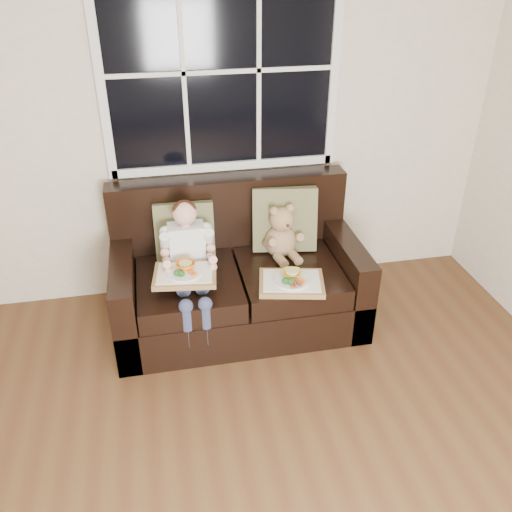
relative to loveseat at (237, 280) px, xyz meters
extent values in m
cube|color=beige|center=(-0.26, 0.48, 1.04)|extent=(4.50, 0.02, 2.70)
cube|color=black|center=(0.00, 0.47, 1.34)|extent=(1.50, 0.02, 1.25)
cube|color=silver|center=(0.00, 0.45, 0.69)|extent=(1.58, 0.04, 0.06)
cube|color=silver|center=(-0.78, 0.45, 1.34)|extent=(0.06, 0.04, 1.37)
cube|color=silver|center=(0.78, 0.45, 1.34)|extent=(0.06, 0.04, 1.37)
cube|color=silver|center=(0.00, 0.45, 1.34)|extent=(1.50, 0.03, 0.03)
cube|color=black|center=(0.00, -0.07, -0.16)|extent=(1.70, 0.90, 0.30)
cube|color=black|center=(-0.78, -0.07, -0.01)|extent=(0.15, 0.90, 0.60)
cube|color=black|center=(0.77, -0.07, -0.01)|extent=(0.15, 0.90, 0.60)
cube|color=black|center=(0.00, 0.31, 0.32)|extent=(1.70, 0.18, 0.66)
cube|color=black|center=(-0.35, -0.15, 0.07)|extent=(0.68, 0.72, 0.15)
cube|color=black|center=(0.35, -0.15, 0.07)|extent=(0.68, 0.72, 0.15)
cube|color=olive|center=(-0.34, 0.15, 0.34)|extent=(0.42, 0.21, 0.42)
cube|color=olive|center=(0.38, 0.15, 0.37)|extent=(0.48, 0.28, 0.47)
cube|color=silver|center=(-0.33, -0.02, 0.31)|extent=(0.24, 0.15, 0.33)
sphere|color=#E5A78C|center=(-0.33, -0.03, 0.57)|extent=(0.15, 0.15, 0.15)
ellipsoid|color=#351C11|center=(-0.33, -0.01, 0.59)|extent=(0.15, 0.15, 0.11)
cylinder|color=#313956|center=(-0.39, -0.20, 0.18)|extent=(0.09, 0.29, 0.09)
cylinder|color=#313956|center=(-0.28, -0.20, 0.18)|extent=(0.09, 0.29, 0.09)
cylinder|color=#313956|center=(-0.39, -0.48, 0.00)|extent=(0.08, 0.08, 0.27)
cylinder|color=#313956|center=(-0.28, -0.48, 0.00)|extent=(0.08, 0.08, 0.27)
cylinder|color=#E5A78C|center=(-0.48, -0.13, 0.35)|extent=(0.06, 0.29, 0.23)
cylinder|color=#E5A78C|center=(-0.19, -0.13, 0.35)|extent=(0.06, 0.29, 0.23)
ellipsoid|color=#A27E56|center=(0.33, 0.06, 0.24)|extent=(0.26, 0.23, 0.24)
sphere|color=#A27E56|center=(0.33, 0.04, 0.42)|extent=(0.20, 0.20, 0.17)
sphere|color=#A27E56|center=(0.27, 0.05, 0.50)|extent=(0.06, 0.06, 0.06)
sphere|color=#A27E56|center=(0.39, 0.05, 0.50)|extent=(0.06, 0.06, 0.06)
sphere|color=#A27E56|center=(0.33, -0.02, 0.41)|extent=(0.07, 0.07, 0.07)
sphere|color=#301F15|center=(0.33, -0.05, 0.42)|extent=(0.03, 0.03, 0.03)
cylinder|color=#A27E56|center=(0.28, -0.07, 0.17)|extent=(0.09, 0.14, 0.07)
cylinder|color=#A27E56|center=(0.39, -0.07, 0.17)|extent=(0.09, 0.14, 0.07)
cube|color=#916041|center=(-0.37, -0.27, 0.25)|extent=(0.43, 0.35, 0.03)
cube|color=silver|center=(-0.37, -0.27, 0.27)|extent=(0.38, 0.30, 0.01)
cylinder|color=silver|center=(-0.37, -0.28, 0.28)|extent=(0.23, 0.23, 0.01)
imported|color=orange|center=(-0.37, -0.24, 0.31)|extent=(0.14, 0.14, 0.04)
cylinder|color=#E4C47C|center=(-0.37, -0.24, 0.31)|extent=(0.08, 0.08, 0.02)
ellipsoid|color=#1E601E|center=(-0.43, -0.32, 0.31)|extent=(0.04, 0.04, 0.04)
ellipsoid|color=#1E601E|center=(-0.40, -0.33, 0.31)|extent=(0.04, 0.04, 0.04)
cylinder|color=orange|center=(-0.33, -0.32, 0.30)|extent=(0.04, 0.06, 0.02)
cube|color=#916041|center=(0.30, -0.35, 0.16)|extent=(0.48, 0.40, 0.03)
cube|color=silver|center=(0.30, -0.35, 0.18)|extent=(0.42, 0.34, 0.01)
cylinder|color=silver|center=(0.30, -0.36, 0.19)|extent=(0.24, 0.24, 0.01)
imported|color=yellow|center=(0.31, -0.32, 0.21)|extent=(0.15, 0.15, 0.03)
cylinder|color=#E4C47C|center=(0.31, -0.32, 0.22)|extent=(0.09, 0.09, 0.02)
ellipsoid|color=#1E601E|center=(0.25, -0.40, 0.22)|extent=(0.04, 0.04, 0.04)
ellipsoid|color=#1E601E|center=(0.28, -0.42, 0.22)|extent=(0.04, 0.04, 0.04)
cylinder|color=orange|center=(0.35, -0.41, 0.20)|extent=(0.05, 0.06, 0.02)
cylinder|color=brown|center=(0.30, -0.43, 0.21)|extent=(0.03, 0.09, 0.02)
camera|label=1|loc=(-0.51, -3.20, 2.10)|focal=38.00mm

